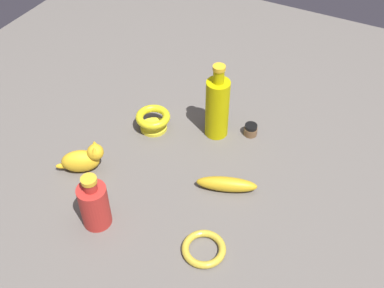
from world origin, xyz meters
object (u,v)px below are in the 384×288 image
object	(u,v)px
nail_polish_jar	(251,130)
bangle	(204,249)
bottle_short	(94,204)
bottle_tall	(216,106)
bowl	(153,119)
banana	(227,184)
cat_figurine	(83,159)

from	to	relation	value
nail_polish_jar	bangle	xyz separation A→B (m)	(0.43, 0.06, -0.01)
bottle_short	bottle_tall	xyz separation A→B (m)	(-0.43, 0.12, 0.03)
bangle	bowl	world-z (taller)	bowl
bangle	bottle_tall	size ratio (longest dim) A/B	0.44
banana	bottle_tall	distance (m)	0.24
nail_polish_jar	bottle_short	xyz separation A→B (m)	(0.47, -0.21, 0.05)
banana	cat_figurine	world-z (taller)	cat_figurine
nail_polish_jar	bowl	world-z (taller)	bowl
bangle	bottle_short	xyz separation A→B (m)	(0.04, -0.27, 0.06)
nail_polish_jar	cat_figurine	bearing A→B (deg)	-45.54
bangle	banana	xyz separation A→B (m)	(-0.20, -0.03, 0.01)
bottle_short	bottle_tall	distance (m)	0.45
banana	bottle_short	xyz separation A→B (m)	(0.24, -0.24, 0.05)
nail_polish_jar	bottle_tall	xyz separation A→B (m)	(0.04, -0.10, 0.08)
bottle_short	bowl	world-z (taller)	bottle_short
bangle	banana	bearing A→B (deg)	-170.79
bowl	bangle	bearing A→B (deg)	45.83
nail_polish_jar	bottle_tall	size ratio (longest dim) A/B	0.17
banana	bottle_short	world-z (taller)	bottle_short
nail_polish_jar	banana	size ratio (longest dim) A/B	0.25
banana	cat_figurine	xyz separation A→B (m)	(0.11, -0.37, 0.02)
nail_polish_jar	bottle_short	size ratio (longest dim) A/B	0.25
bowl	nail_polish_jar	bearing A→B (deg)	112.48
nail_polish_jar	bangle	size ratio (longest dim) A/B	0.38
nail_polish_jar	bowl	size ratio (longest dim) A/B	0.39
nail_polish_jar	cat_figurine	size ratio (longest dim) A/B	0.33
bangle	bottle_short	size ratio (longest dim) A/B	0.66
bangle	cat_figurine	bearing A→B (deg)	-101.91
bangle	cat_figurine	world-z (taller)	cat_figurine
banana	bowl	distance (m)	0.32
banana	bottle_tall	world-z (taller)	bottle_tall
bottle_short	cat_figurine	world-z (taller)	bottle_short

